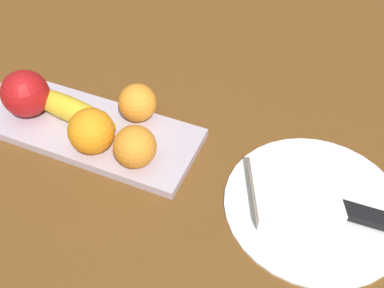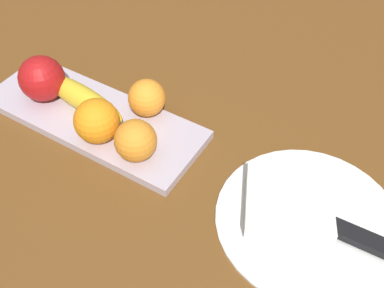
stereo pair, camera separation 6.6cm
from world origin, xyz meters
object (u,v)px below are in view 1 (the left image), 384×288
at_px(orange_center, 91,131).
at_px(apple, 25,94).
at_px(banana, 68,108).
at_px(orange_near_banana, 135,147).
at_px(orange_near_apple, 137,103).
at_px(dinner_plate, 315,202).
at_px(folded_napkin, 295,188).
at_px(knife, 358,215).
at_px(fruit_tray, 85,126).

bearing_deg(orange_center, apple, -11.66).
bearing_deg(banana, orange_near_banana, 170.78).
height_order(orange_near_apple, dinner_plate, orange_near_apple).
bearing_deg(orange_near_banana, folded_napkin, -170.53).
height_order(orange_near_apple, orange_near_banana, orange_near_banana).
relative_size(apple, folded_napkin, 0.66).
xyz_separation_m(apple, orange_near_banana, (-0.21, 0.03, -0.01)).
xyz_separation_m(dinner_plate, knife, (-0.06, 0.01, 0.01)).
distance_m(orange_center, dinner_plate, 0.34).
xyz_separation_m(orange_near_banana, knife, (-0.32, -0.03, -0.03)).
relative_size(fruit_tray, apple, 4.97).
height_order(orange_near_banana, folded_napkin, orange_near_banana).
relative_size(fruit_tray, knife, 2.09).
relative_size(orange_center, knife, 0.38).
relative_size(fruit_tray, banana, 2.07).
xyz_separation_m(orange_center, knife, (-0.39, -0.03, -0.04)).
xyz_separation_m(fruit_tray, dinner_plate, (-0.38, 0.00, -0.00)).
height_order(orange_near_apple, knife, orange_near_apple).
bearing_deg(orange_near_banana, dinner_plate, -171.66).
xyz_separation_m(apple, orange_center, (-0.14, 0.03, -0.00)).
height_order(orange_near_apple, folded_napkin, orange_near_apple).
xyz_separation_m(orange_center, dinner_plate, (-0.33, -0.04, -0.05)).
relative_size(apple, orange_near_banana, 1.20).
bearing_deg(fruit_tray, orange_near_banana, 161.63).
height_order(banana, dinner_plate, banana).
height_order(banana, folded_napkin, banana).
bearing_deg(knife, orange_center, 2.71).
height_order(fruit_tray, orange_near_banana, orange_near_banana).
bearing_deg(orange_near_apple, fruit_tray, 32.89).
height_order(banana, orange_near_apple, orange_near_apple).
bearing_deg(knife, apple, -1.58).
height_order(apple, orange_center, apple).
xyz_separation_m(apple, knife, (-0.53, -0.00, -0.04)).
height_order(orange_center, knife, orange_center).
distance_m(orange_near_banana, folded_napkin, 0.23).
height_order(apple, knife, apple).
bearing_deg(fruit_tray, banana, -5.30).
relative_size(dinner_plate, folded_napkin, 2.19).
xyz_separation_m(apple, orange_near_apple, (-0.17, -0.06, -0.01)).
xyz_separation_m(fruit_tray, orange_center, (-0.04, 0.04, 0.04)).
bearing_deg(banana, orange_near_apple, -149.47).
distance_m(orange_near_apple, dinner_plate, 0.31).
bearing_deg(orange_near_banana, apple, -7.79).
height_order(fruit_tray, apple, apple).
relative_size(fruit_tray, dinner_plate, 1.49).
bearing_deg(folded_napkin, orange_near_banana, 9.47).
relative_size(folded_napkin, knife, 0.64).
height_order(orange_near_banana, dinner_plate, orange_near_banana).
height_order(banana, orange_near_banana, orange_near_banana).
bearing_deg(orange_near_banana, orange_center, -0.20).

